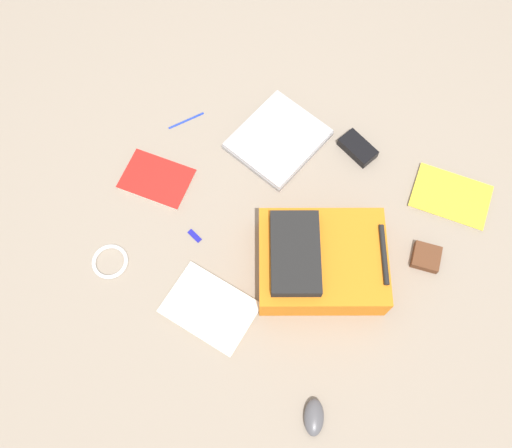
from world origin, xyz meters
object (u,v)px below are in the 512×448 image
object	(u,v)px
cable_coil	(110,262)
usb_stick	(195,236)
backpack	(319,261)
laptop	(278,139)
book_manual	(451,196)
pen_black	(186,120)
book_blue	(210,308)
power_brick	(358,148)
earbud_pouch	(426,257)
computer_mouse	(314,417)
book_red	(157,179)

from	to	relation	value
cable_coil	usb_stick	bearing A→B (deg)	143.62
backpack	laptop	distance (m)	0.49
laptop	book_manual	bearing A→B (deg)	104.63
laptop	pen_black	size ratio (longest dim) A/B	2.36
pen_black	book_blue	bearing A→B (deg)	44.04
power_brick	pen_black	size ratio (longest dim) A/B	0.94
cable_coil	power_brick	bearing A→B (deg)	151.58
laptop	usb_stick	distance (m)	0.46
power_brick	backpack	bearing A→B (deg)	14.84
cable_coil	power_brick	distance (m)	0.93
book_blue	earbud_pouch	xyz separation A→B (m)	(-0.54, 0.47, 0.00)
power_brick	book_blue	bearing A→B (deg)	-6.25
book_blue	computer_mouse	bearing A→B (deg)	79.23
computer_mouse	power_brick	distance (m)	0.91
laptop	book_red	world-z (taller)	laptop
book_blue	pen_black	world-z (taller)	book_blue
backpack	laptop	size ratio (longest dim) A/B	1.53
book_blue	earbud_pouch	distance (m)	0.72
backpack	power_brick	xyz separation A→B (m)	(-0.45, -0.12, -0.05)
book_red	computer_mouse	distance (m)	0.93
power_brick	earbud_pouch	distance (m)	0.45
usb_stick	power_brick	bearing A→B (deg)	155.07
book_red	book_blue	bearing A→B (deg)	58.76
book_manual	cable_coil	world-z (taller)	same
book_manual	usb_stick	xyz separation A→B (m)	(0.62, -0.63, -0.00)
book_red	usb_stick	bearing A→B (deg)	69.07
backpack	pen_black	size ratio (longest dim) A/B	3.61
laptop	book_blue	size ratio (longest dim) A/B	1.16
computer_mouse	earbud_pouch	size ratio (longest dim) A/B	1.20
laptop	pen_black	bearing A→B (deg)	-69.61
laptop	earbud_pouch	xyz separation A→B (m)	(0.09, 0.64, -0.00)
book_manual	power_brick	world-z (taller)	power_brick
laptop	earbud_pouch	distance (m)	0.65
pen_black	earbud_pouch	xyz separation A→B (m)	(-0.03, 0.96, 0.01)
pen_black	usb_stick	bearing A→B (deg)	41.41
book_manual	power_brick	bearing A→B (deg)	-85.62
book_red	book_manual	distance (m)	1.01
cable_coil	backpack	bearing A→B (deg)	123.50
computer_mouse	pen_black	world-z (taller)	computer_mouse
cable_coil	power_brick	size ratio (longest dim) A/B	0.90
pen_black	earbud_pouch	world-z (taller)	earbud_pouch
backpack	book_manual	world-z (taller)	backpack
backpack	book_red	bearing A→B (deg)	-85.13
cable_coil	computer_mouse	bearing A→B (deg)	88.49
computer_mouse	pen_black	bearing A→B (deg)	117.41
backpack	book_red	size ratio (longest dim) A/B	1.92
laptop	earbud_pouch	world-z (taller)	laptop
book_red	pen_black	distance (m)	0.26
book_blue	pen_black	distance (m)	0.70
power_brick	usb_stick	bearing A→B (deg)	-24.93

